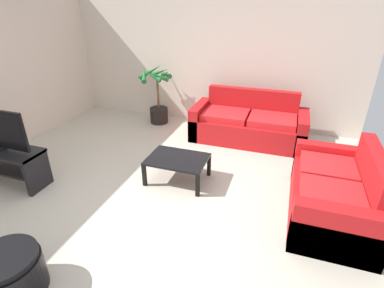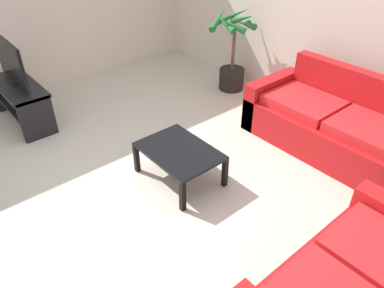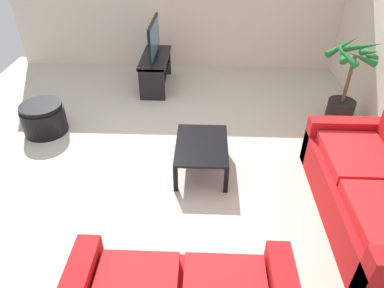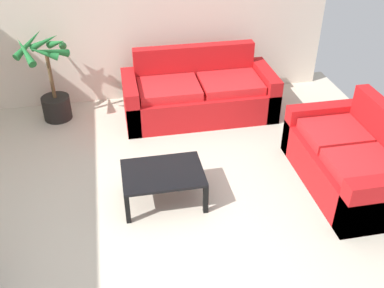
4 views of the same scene
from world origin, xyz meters
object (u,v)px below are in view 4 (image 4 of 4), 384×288
couch_loveseat (351,161)px  coffee_table (163,176)px  potted_palm (52,85)px  couch_main (199,95)px

couch_loveseat → coffee_table: (-2.07, 0.12, 0.02)m
coffee_table → potted_palm: potted_palm is taller
couch_main → potted_palm: 2.00m
couch_loveseat → potted_palm: bearing=147.2°
couch_main → couch_loveseat: 2.28m
couch_main → coffee_table: bearing=-113.1°
coffee_table → potted_palm: 2.36m
potted_palm → coffee_table: bearing=-58.6°
couch_main → coffee_table: (-0.74, -1.74, 0.02)m
couch_main → coffee_table: size_ratio=2.44×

